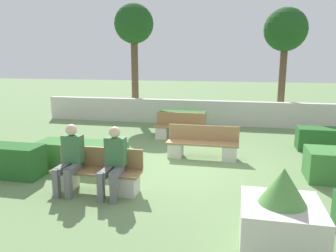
{
  "coord_description": "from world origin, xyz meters",
  "views": [
    {
      "loc": [
        1.26,
        -7.27,
        2.54
      ],
      "look_at": [
        -0.41,
        0.5,
        0.9
      ],
      "focal_mm": 35.0,
      "sensor_mm": 36.0,
      "label": 1
    }
  ],
  "objects_px": {
    "person_seated_man": "(113,159)",
    "planter_corner_left": "(281,219)",
    "person_seated_woman": "(70,156)",
    "tree_leftmost": "(134,27)",
    "bench_right_side": "(202,146)",
    "bench_front": "(97,175)",
    "bench_left_side": "(180,130)",
    "tree_center_left": "(285,32)"
  },
  "relations": [
    {
      "from": "bench_front",
      "to": "tree_leftmost",
      "type": "distance_m",
      "value": 9.09
    },
    {
      "from": "person_seated_woman",
      "to": "tree_leftmost",
      "type": "xyz_separation_m",
      "value": [
        -1.35,
        8.31,
        3.12
      ]
    },
    {
      "from": "bench_left_side",
      "to": "tree_center_left",
      "type": "height_order",
      "value": "tree_center_left"
    },
    {
      "from": "planter_corner_left",
      "to": "tree_center_left",
      "type": "xyz_separation_m",
      "value": [
        1.03,
        9.31,
        3.06
      ]
    },
    {
      "from": "bench_right_side",
      "to": "bench_front",
      "type": "bearing_deg",
      "value": -133.13
    },
    {
      "from": "person_seated_man",
      "to": "person_seated_woman",
      "type": "distance_m",
      "value": 0.88
    },
    {
      "from": "bench_right_side",
      "to": "person_seated_man",
      "type": "bearing_deg",
      "value": -125.39
    },
    {
      "from": "bench_right_side",
      "to": "person_seated_woman",
      "type": "height_order",
      "value": "person_seated_woman"
    },
    {
      "from": "planter_corner_left",
      "to": "tree_leftmost",
      "type": "bearing_deg",
      "value": 117.89
    },
    {
      "from": "bench_front",
      "to": "planter_corner_left",
      "type": "distance_m",
      "value": 3.54
    },
    {
      "from": "person_seated_man",
      "to": "planter_corner_left",
      "type": "relative_size",
      "value": 1.12
    },
    {
      "from": "bench_left_side",
      "to": "tree_center_left",
      "type": "relative_size",
      "value": 0.36
    },
    {
      "from": "planter_corner_left",
      "to": "bench_front",
      "type": "bearing_deg",
      "value": 156.54
    },
    {
      "from": "bench_left_side",
      "to": "tree_center_left",
      "type": "xyz_separation_m",
      "value": [
        3.44,
        3.42,
        3.21
      ]
    },
    {
      "from": "bench_right_side",
      "to": "planter_corner_left",
      "type": "relative_size",
      "value": 1.59
    },
    {
      "from": "bench_front",
      "to": "tree_leftmost",
      "type": "bearing_deg",
      "value": 102.59
    },
    {
      "from": "bench_right_side",
      "to": "person_seated_woman",
      "type": "relative_size",
      "value": 1.41
    },
    {
      "from": "bench_left_side",
      "to": "person_seated_woman",
      "type": "distance_m",
      "value": 4.82
    },
    {
      "from": "bench_right_side",
      "to": "person_seated_man",
      "type": "height_order",
      "value": "person_seated_man"
    },
    {
      "from": "bench_front",
      "to": "person_seated_woman",
      "type": "xyz_separation_m",
      "value": [
        -0.48,
        -0.14,
        0.41
      ]
    },
    {
      "from": "person_seated_woman",
      "to": "tree_center_left",
      "type": "distance_m",
      "value": 9.75
    },
    {
      "from": "bench_left_side",
      "to": "planter_corner_left",
      "type": "xyz_separation_m",
      "value": [
        2.41,
        -5.89,
        0.15
      ]
    },
    {
      "from": "bench_left_side",
      "to": "person_seated_woman",
      "type": "bearing_deg",
      "value": -114.22
    },
    {
      "from": "bench_front",
      "to": "person_seated_woman",
      "type": "relative_size",
      "value": 1.33
    },
    {
      "from": "person_seated_man",
      "to": "tree_leftmost",
      "type": "xyz_separation_m",
      "value": [
        -2.23,
        8.31,
        3.13
      ]
    },
    {
      "from": "person_seated_woman",
      "to": "tree_center_left",
      "type": "xyz_separation_m",
      "value": [
        4.75,
        8.04,
        2.8
      ]
    },
    {
      "from": "bench_left_side",
      "to": "tree_leftmost",
      "type": "bearing_deg",
      "value": 117.37
    },
    {
      "from": "bench_front",
      "to": "tree_center_left",
      "type": "xyz_separation_m",
      "value": [
        4.27,
        7.9,
        3.21
      ]
    },
    {
      "from": "bench_right_side",
      "to": "tree_leftmost",
      "type": "bearing_deg",
      "value": 114.01
    },
    {
      "from": "bench_left_side",
      "to": "bench_right_side",
      "type": "height_order",
      "value": "same"
    },
    {
      "from": "tree_leftmost",
      "to": "bench_right_side",
      "type": "bearing_deg",
      "value": -57.25
    },
    {
      "from": "tree_center_left",
      "to": "tree_leftmost",
      "type": "bearing_deg",
      "value": 177.45
    },
    {
      "from": "bench_right_side",
      "to": "tree_center_left",
      "type": "relative_size",
      "value": 0.42
    },
    {
      "from": "bench_front",
      "to": "planter_corner_left",
      "type": "relative_size",
      "value": 1.5
    },
    {
      "from": "bench_front",
      "to": "bench_left_side",
      "type": "xyz_separation_m",
      "value": [
        0.83,
        4.48,
        -0.01
      ]
    },
    {
      "from": "person_seated_man",
      "to": "person_seated_woman",
      "type": "relative_size",
      "value": 0.99
    },
    {
      "from": "person_seated_man",
      "to": "bench_right_side",
      "type": "bearing_deg",
      "value": 63.35
    },
    {
      "from": "planter_corner_left",
      "to": "person_seated_woman",
      "type": "bearing_deg",
      "value": 161.12
    },
    {
      "from": "person_seated_woman",
      "to": "planter_corner_left",
      "type": "xyz_separation_m",
      "value": [
        3.72,
        -1.27,
        -0.26
      ]
    },
    {
      "from": "tree_center_left",
      "to": "person_seated_man",
      "type": "bearing_deg",
      "value": -115.72
    },
    {
      "from": "person_seated_woman",
      "to": "person_seated_man",
      "type": "bearing_deg",
      "value": -0.07
    },
    {
      "from": "person_seated_man",
      "to": "planter_corner_left",
      "type": "distance_m",
      "value": 3.12
    }
  ]
}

